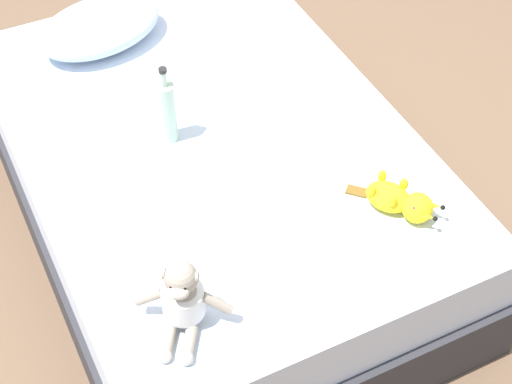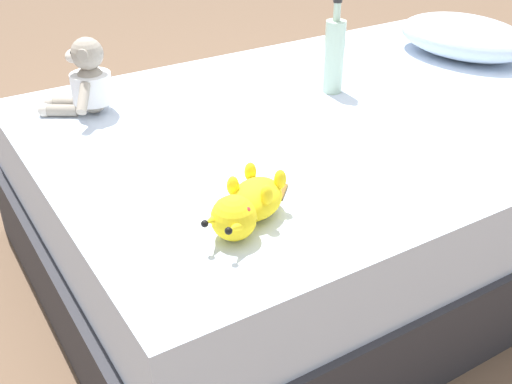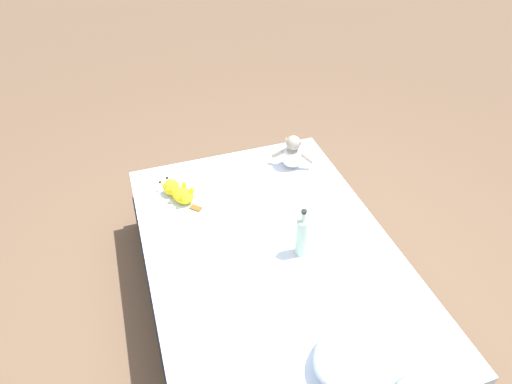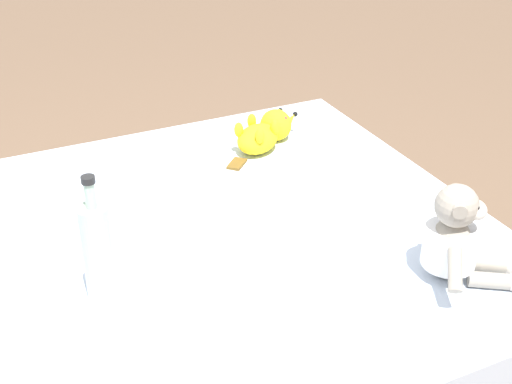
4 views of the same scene
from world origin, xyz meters
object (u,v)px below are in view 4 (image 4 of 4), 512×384
object	(u,v)px
plush_yellow_creature	(265,132)
bed	(121,341)
glass_bottle	(98,253)
plush_monkey	(456,241)

from	to	relation	value
plush_yellow_creature	bed	bearing A→B (deg)	123.29
plush_yellow_creature	glass_bottle	distance (m)	0.84
plush_yellow_creature	plush_monkey	bearing A→B (deg)	-173.71
glass_bottle	plush_monkey	bearing A→B (deg)	-108.95
bed	glass_bottle	size ratio (longest dim) A/B	6.39
bed	glass_bottle	xyz separation A→B (m)	(-0.14, 0.05, 0.37)
plush_monkey	glass_bottle	xyz separation A→B (m)	(0.25, 0.74, 0.03)
plush_monkey	plush_yellow_creature	bearing A→B (deg)	6.29
plush_monkey	glass_bottle	bearing A→B (deg)	71.05
bed	plush_monkey	size ratio (longest dim) A/B	7.61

